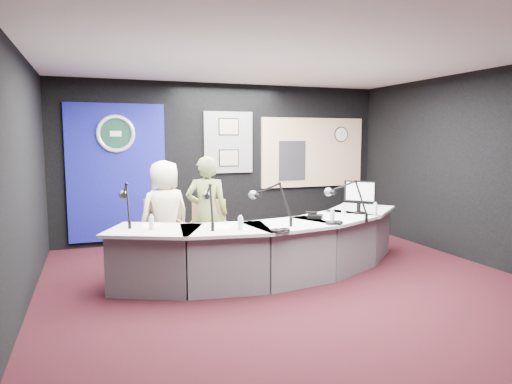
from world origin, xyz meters
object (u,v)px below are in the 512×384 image
object	(u,v)px
armchair_left	(165,231)
broadcast_desk	(273,247)
person_man	(165,214)
person_woman	(207,213)
armchair_right	(207,237)

from	to	relation	value
armchair_left	broadcast_desk	bearing A→B (deg)	-40.97
broadcast_desk	person_man	xyz separation A→B (m)	(-1.30, 0.84, 0.39)
broadcast_desk	armchair_left	bearing A→B (deg)	147.25
person_man	person_woman	xyz separation A→B (m)	(0.53, -0.30, 0.03)
person_man	person_woman	distance (m)	0.61
armchair_left	person_man	world-z (taller)	person_man
armchair_right	person_man	world-z (taller)	person_man
broadcast_desk	armchair_left	world-z (taller)	armchair_left
person_man	armchair_right	bearing A→B (deg)	132.90
broadcast_desk	armchair_right	size ratio (longest dim) A/B	4.82
armchair_left	person_woman	distance (m)	0.67
broadcast_desk	armchair_right	distance (m)	0.94
armchair_left	person_man	size ratio (longest dim) A/B	0.69
broadcast_desk	person_man	world-z (taller)	person_man
armchair_left	person_man	bearing A→B (deg)	0.00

